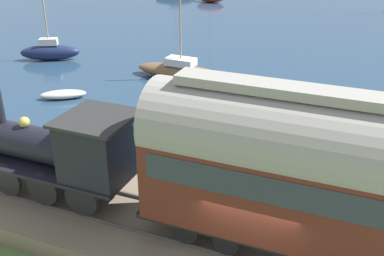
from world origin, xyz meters
The scene contains 7 objects.
harbor_water centered at (43.07, 0.00, 0.00)m, with size 80.00×80.00×0.01m.
rail_embankment centered at (0.56, 0.00, 0.29)m, with size 4.42×56.00×0.70m.
steam_locomotive centered at (0.56, 6.26, 2.42)m, with size 2.18×5.87×3.41m.
passenger_coach centered at (0.56, -1.47, 3.32)m, with size 2.37×9.48×4.76m.
sailboat_brown centered at (14.51, 8.48, 0.50)m, with size 1.95×5.99×4.92m.
sailboat_navy centered at (14.73, 18.44, 0.67)m, with size 2.75×4.03×9.26m.
rowboat_mid_harbor centered at (9.03, 13.08, 0.24)m, with size 2.03×2.52×0.47m.
Camera 1 is at (-9.47, -2.17, 9.03)m, focal length 42.00 mm.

